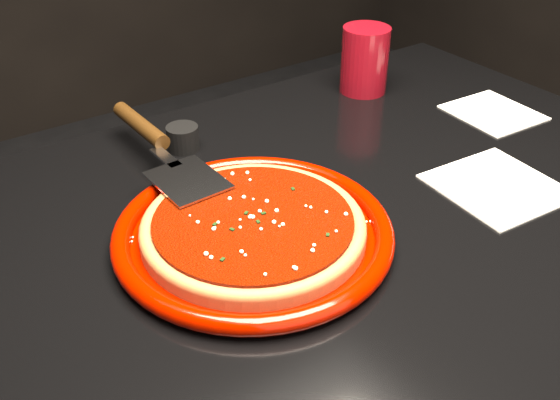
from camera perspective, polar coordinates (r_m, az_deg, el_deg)
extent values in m
cylinder|color=#760800|center=(0.76, -2.45, -2.93)|extent=(0.43, 0.43, 0.03)
cylinder|color=brown|center=(0.75, -2.45, -2.70)|extent=(0.34, 0.34, 0.01)
torus|color=brown|center=(0.75, -2.46, -2.28)|extent=(0.34, 0.34, 0.02)
cylinder|color=#640E00|center=(0.75, -2.47, -1.98)|extent=(0.31, 0.31, 0.01)
cylinder|color=maroon|center=(1.14, 7.75, 12.58)|extent=(0.10, 0.10, 0.12)
cube|color=silver|center=(0.91, 19.25, 1.19)|extent=(0.17, 0.17, 0.00)
cube|color=silver|center=(1.13, 18.91, 7.57)|extent=(0.13, 0.14, 0.00)
cylinder|color=black|center=(0.96, -8.88, 5.63)|extent=(0.06, 0.06, 0.04)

